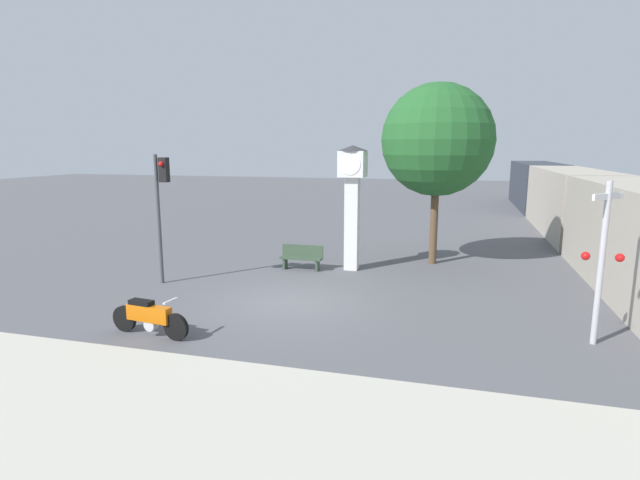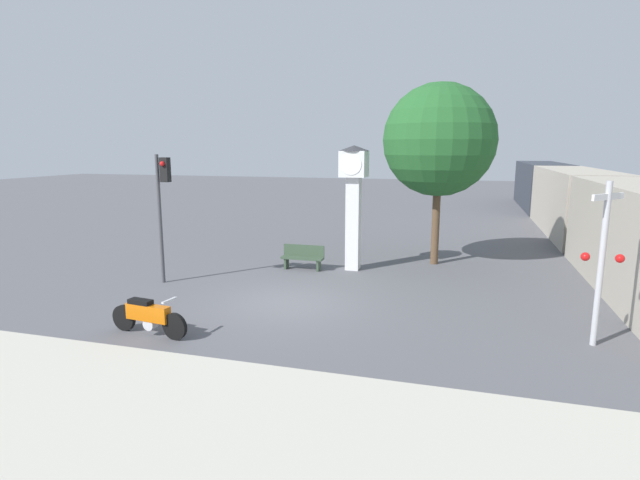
# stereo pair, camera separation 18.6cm
# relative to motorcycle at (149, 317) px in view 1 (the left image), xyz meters

# --- Properties ---
(ground_plane) EXTENTS (120.00, 120.00, 0.00)m
(ground_plane) POSITION_rel_motorcycle_xyz_m (2.40, 3.33, -0.47)
(ground_plane) COLOR #56565B
(sidewalk_strip) EXTENTS (36.00, 6.00, 0.10)m
(sidewalk_strip) POSITION_rel_motorcycle_xyz_m (2.40, -4.00, -0.42)
(sidewalk_strip) COLOR #BCB7A8
(sidewalk_strip) RESTS_ON ground_plane
(motorcycle) EXTENTS (2.23, 0.52, 0.99)m
(motorcycle) POSITION_rel_motorcycle_xyz_m (0.00, 0.00, 0.00)
(motorcycle) COLOR black
(motorcycle) RESTS_ON ground_plane
(clock_tower) EXTENTS (1.13, 1.13, 4.62)m
(clock_tower) POSITION_rel_motorcycle_xyz_m (3.36, 7.97, 2.58)
(clock_tower) COLOR white
(clock_tower) RESTS_ON ground_plane
(freight_train) EXTENTS (2.80, 36.29, 3.40)m
(freight_train) POSITION_rel_motorcycle_xyz_m (12.90, 19.18, 1.23)
(freight_train) COLOR #ADA393
(freight_train) RESTS_ON ground_plane
(traffic_light) EXTENTS (0.50, 0.35, 4.32)m
(traffic_light) POSITION_rel_motorcycle_xyz_m (-2.31, 4.35, 2.49)
(traffic_light) COLOR #47474C
(traffic_light) RESTS_ON ground_plane
(railroad_crossing_signal) EXTENTS (0.90, 0.82, 3.82)m
(railroad_crossing_signal) POSITION_rel_motorcycle_xyz_m (10.35, 2.33, 1.61)
(railroad_crossing_signal) COLOR #B7B7BC
(railroad_crossing_signal) RESTS_ON ground_plane
(street_tree) EXTENTS (4.28, 4.28, 6.97)m
(street_tree) POSITION_rel_motorcycle_xyz_m (6.26, 9.79, 4.34)
(street_tree) COLOR brown
(street_tree) RESTS_ON ground_plane
(bench) EXTENTS (1.60, 0.44, 0.92)m
(bench) POSITION_rel_motorcycle_xyz_m (1.55, 7.45, 0.02)
(bench) COLOR #384C38
(bench) RESTS_ON ground_plane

